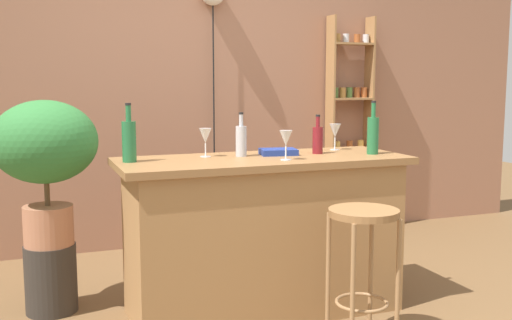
% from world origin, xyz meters
% --- Properties ---
extents(back_wall, '(6.40, 0.10, 2.80)m').
position_xyz_m(back_wall, '(0.00, 1.95, 1.40)').
color(back_wall, '#9E6B51').
rests_on(back_wall, ground).
extents(kitchen_counter, '(1.66, 0.63, 0.90)m').
position_xyz_m(kitchen_counter, '(0.00, 0.30, 0.46)').
color(kitchen_counter, '#9E7042').
rests_on(kitchen_counter, ground).
extents(bar_stool, '(0.35, 0.35, 0.71)m').
position_xyz_m(bar_stool, '(0.29, -0.33, 0.53)').
color(bar_stool, '#997047').
rests_on(bar_stool, ground).
extents(spice_shelf, '(0.40, 0.15, 1.88)m').
position_xyz_m(spice_shelf, '(1.40, 1.80, 0.95)').
color(spice_shelf, '#9E7042').
rests_on(spice_shelf, ground).
extents(plant_stool, '(0.29, 0.29, 0.40)m').
position_xyz_m(plant_stool, '(-1.16, 0.72, 0.20)').
color(plant_stool, '#2D2823').
rests_on(plant_stool, ground).
extents(potted_plant, '(0.59, 0.53, 0.83)m').
position_xyz_m(potted_plant, '(-1.16, 0.72, 0.94)').
color(potted_plant, '#A86B4C').
rests_on(potted_plant, plant_stool).
extents(bottle_wine_red, '(0.06, 0.06, 0.23)m').
position_xyz_m(bottle_wine_red, '(0.37, 0.35, 0.99)').
color(bottle_wine_red, maroon).
rests_on(bottle_wine_red, kitchen_counter).
extents(bottle_olive_oil, '(0.07, 0.07, 0.32)m').
position_xyz_m(bottle_olive_oil, '(0.66, 0.21, 1.02)').
color(bottle_olive_oil, '#236638').
rests_on(bottle_olive_oil, kitchen_counter).
extents(bottle_spirits_clear, '(0.06, 0.06, 0.25)m').
position_xyz_m(bottle_spirits_clear, '(-0.10, 0.39, 1.00)').
color(bottle_spirits_clear, '#B2B2B7').
rests_on(bottle_spirits_clear, kitchen_counter).
extents(bottle_soda_blue, '(0.08, 0.08, 0.32)m').
position_xyz_m(bottle_soda_blue, '(-0.74, 0.37, 1.02)').
color(bottle_soda_blue, '#236638').
rests_on(bottle_soda_blue, kitchen_counter).
extents(wine_glass_left, '(0.07, 0.07, 0.16)m').
position_xyz_m(wine_glass_left, '(0.55, 0.48, 1.02)').
color(wine_glass_left, silver).
rests_on(wine_glass_left, kitchen_counter).
extents(wine_glass_center, '(0.07, 0.07, 0.16)m').
position_xyz_m(wine_glass_center, '(0.07, 0.15, 1.02)').
color(wine_glass_center, silver).
rests_on(wine_glass_center, kitchen_counter).
extents(wine_glass_right, '(0.07, 0.07, 0.16)m').
position_xyz_m(wine_glass_right, '(-0.30, 0.44, 1.02)').
color(wine_glass_right, silver).
rests_on(wine_glass_right, kitchen_counter).
extents(cookbook, '(0.23, 0.18, 0.03)m').
position_xyz_m(cookbook, '(0.13, 0.38, 0.92)').
color(cookbook, navy).
rests_on(cookbook, kitchen_counter).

